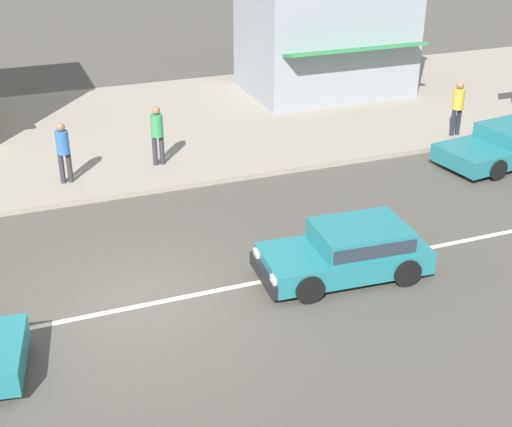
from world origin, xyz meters
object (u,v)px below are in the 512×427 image
(pedestrian_near_clock, at_px, (458,104))
(shopfront_corner_warung, at_px, (326,19))
(pedestrian_mid_kerb, at_px, (157,131))
(pedestrian_by_shop, at_px, (63,148))
(hatchback_teal_1, at_px, (350,249))

(pedestrian_near_clock, height_order, shopfront_corner_warung, shopfront_corner_warung)
(pedestrian_mid_kerb, bearing_deg, shopfront_corner_warung, 33.83)
(pedestrian_mid_kerb, relative_size, pedestrian_by_shop, 1.02)
(hatchback_teal_1, xyz_separation_m, pedestrian_near_clock, (6.95, 6.17, 0.57))
(hatchback_teal_1, distance_m, pedestrian_by_shop, 8.37)
(hatchback_teal_1, relative_size, pedestrian_near_clock, 2.12)
(pedestrian_by_shop, bearing_deg, pedestrian_mid_kerb, 7.96)
(pedestrian_near_clock, height_order, pedestrian_by_shop, pedestrian_near_clock)
(pedestrian_near_clock, bearing_deg, hatchback_teal_1, -138.39)
(hatchback_teal_1, relative_size, pedestrian_by_shop, 2.18)
(hatchback_teal_1, xyz_separation_m, pedestrian_by_shop, (-4.97, 6.72, 0.54))
(pedestrian_mid_kerb, xyz_separation_m, pedestrian_by_shop, (-2.62, -0.37, -0.02))
(pedestrian_mid_kerb, bearing_deg, hatchback_teal_1, -71.64)
(hatchback_teal_1, distance_m, pedestrian_near_clock, 9.31)
(pedestrian_by_shop, distance_m, shopfront_corner_warung, 11.70)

